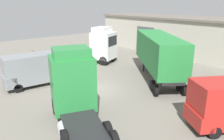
# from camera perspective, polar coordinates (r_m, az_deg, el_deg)

# --- Properties ---
(ground_plane) EXTENTS (60.00, 60.00, 0.00)m
(ground_plane) POSITION_cam_1_polar(r_m,az_deg,el_deg) (18.41, -3.82, -4.92)
(ground_plane) COLOR slate
(warehouse_building) EXTENTS (33.16, 7.67, 5.05)m
(warehouse_building) POSITION_cam_1_polar(r_m,az_deg,el_deg) (31.22, 23.14, 7.76)
(warehouse_building) COLOR #B7B2A3
(warehouse_building) RESTS_ON ground_plane
(tractor_unit_white) EXTENTS (6.95, 4.80, 4.22)m
(tractor_unit_white) POSITION_cam_1_polar(r_m,az_deg,el_deg) (26.20, -3.16, 6.32)
(tractor_unit_white) COLOR silver
(tractor_unit_white) RESTS_ON ground_plane
(container_trailer_green) EXTENTS (8.94, 7.62, 4.12)m
(container_trailer_green) POSITION_cam_1_polar(r_m,az_deg,el_deg) (20.36, 12.08, 4.61)
(container_trailer_green) COLOR #28843D
(container_trailer_green) RESTS_ON ground_plane
(delivery_van_grey) EXTENTS (2.48, 5.37, 2.75)m
(delivery_van_grey) POSITION_cam_1_polar(r_m,az_deg,el_deg) (19.86, -19.72, 0.28)
(delivery_van_grey) COLOR gray
(delivery_van_grey) RESTS_ON ground_plane
(tractor_unit_green) EXTENTS (6.57, 4.44, 4.43)m
(tractor_unit_green) POSITION_cam_1_polar(r_m,az_deg,el_deg) (13.35, -10.03, -4.25)
(tractor_unit_green) COLOR #28843D
(tractor_unit_green) RESTS_ON ground_plane
(gravel_pile) EXTENTS (3.75, 3.75, 1.80)m
(gravel_pile) POSITION_cam_1_polar(r_m,az_deg,el_deg) (26.96, -20.08, 3.24)
(gravel_pile) COLOR #665B4C
(gravel_pile) RESTS_ON ground_plane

